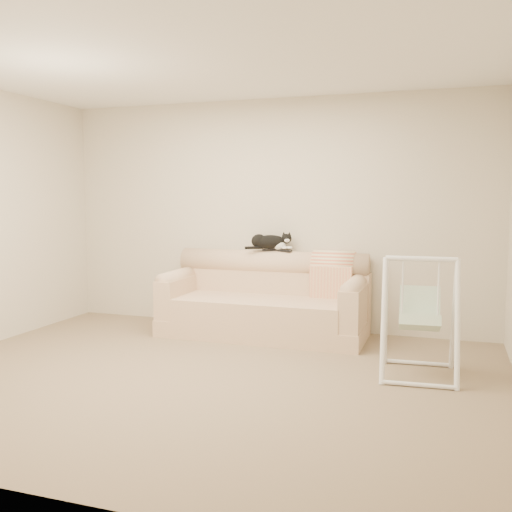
{
  "coord_description": "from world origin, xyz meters",
  "views": [
    {
      "loc": [
        1.91,
        -4.24,
        1.51
      ],
      "look_at": [
        0.06,
        1.27,
        0.9
      ],
      "focal_mm": 40.0,
      "sensor_mm": 36.0,
      "label": 1
    }
  ],
  "objects_px": {
    "tuxedo_cat": "(270,242)",
    "remote_a": "(270,250)",
    "remote_b": "(285,250)",
    "baby_swing": "(420,316)",
    "sofa": "(265,302)"
  },
  "relations": [
    {
      "from": "sofa",
      "to": "remote_a",
      "type": "height_order",
      "value": "remote_a"
    },
    {
      "from": "sofa",
      "to": "remote_b",
      "type": "distance_m",
      "value": 0.62
    },
    {
      "from": "tuxedo_cat",
      "to": "remote_b",
      "type": "bearing_deg",
      "value": -4.74
    },
    {
      "from": "sofa",
      "to": "tuxedo_cat",
      "type": "distance_m",
      "value": 0.69
    },
    {
      "from": "tuxedo_cat",
      "to": "remote_a",
      "type": "bearing_deg",
      "value": 105.97
    },
    {
      "from": "tuxedo_cat",
      "to": "baby_swing",
      "type": "distance_m",
      "value": 2.14
    },
    {
      "from": "remote_a",
      "to": "tuxedo_cat",
      "type": "distance_m",
      "value": 0.09
    },
    {
      "from": "tuxedo_cat",
      "to": "baby_swing",
      "type": "height_order",
      "value": "tuxedo_cat"
    },
    {
      "from": "remote_a",
      "to": "tuxedo_cat",
      "type": "xyz_separation_m",
      "value": [
        0.0,
        -0.0,
        0.09
      ]
    },
    {
      "from": "remote_b",
      "to": "tuxedo_cat",
      "type": "height_order",
      "value": "tuxedo_cat"
    },
    {
      "from": "remote_a",
      "to": "remote_b",
      "type": "bearing_deg",
      "value": -6.18
    },
    {
      "from": "sofa",
      "to": "remote_b",
      "type": "height_order",
      "value": "remote_b"
    },
    {
      "from": "remote_b",
      "to": "baby_swing",
      "type": "relative_size",
      "value": 0.17
    },
    {
      "from": "remote_b",
      "to": "tuxedo_cat",
      "type": "bearing_deg",
      "value": 175.26
    },
    {
      "from": "remote_a",
      "to": "remote_b",
      "type": "height_order",
      "value": "remote_a"
    }
  ]
}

